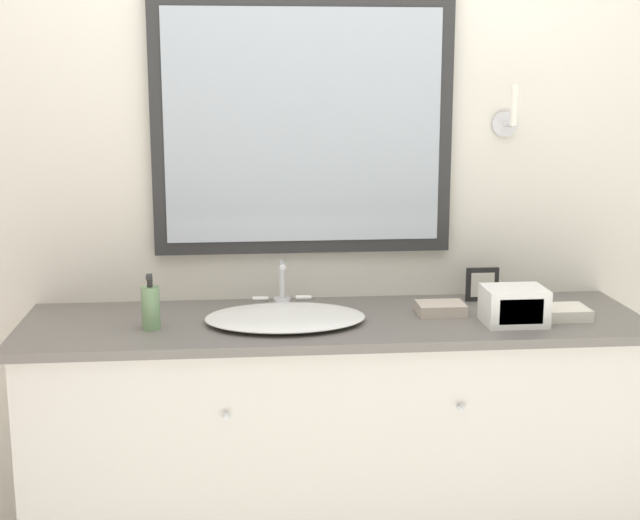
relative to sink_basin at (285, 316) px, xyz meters
name	(u,v)px	position (x,y,z in m)	size (l,w,h in m)	color
wall_back	(325,185)	(0.16, 0.35, 0.39)	(8.00, 0.18, 2.55)	silver
vanity_counter	(335,442)	(0.17, 0.02, -0.45)	(2.06, 0.59, 0.87)	beige
sink_basin	(285,316)	(0.00, 0.00, 0.00)	(0.52, 0.42, 0.17)	white
soap_bottle	(151,307)	(-0.43, -0.04, 0.05)	(0.06, 0.06, 0.18)	#709966
appliance_box	(514,306)	(0.74, -0.09, 0.04)	(0.20, 0.16, 0.12)	white
picture_frame	(482,284)	(0.72, 0.21, 0.04)	(0.12, 0.01, 0.12)	black
hand_towel_near_sink	(441,309)	(0.53, 0.05, 0.00)	(0.16, 0.12, 0.04)	#B7A899
hand_towel_far_corner	(565,312)	(0.93, -0.04, 0.00)	(0.14, 0.14, 0.04)	silver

